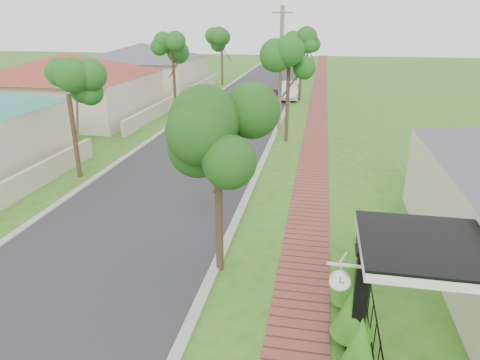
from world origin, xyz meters
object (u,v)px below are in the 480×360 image
Objects in this scene: parked_car_white at (288,91)px; utility_pole at (281,72)px; near_tree at (218,135)px; porch_post at (360,304)px; parked_car_red at (267,98)px; station_clock at (340,280)px.

utility_pole is at bearing -93.79° from parked_car_white.
porch_post is at bearing -33.69° from near_tree.
near_tree reaches higher than parked_car_red.
station_clock is (-0.49, -0.40, 0.83)m from porch_post.
station_clock reaches higher than parked_car_white.
porch_post is 1.05m from station_clock.
porch_post is 31.71m from parked_car_white.
station_clock is (3.16, -18.85, -1.95)m from utility_pole.
station_clock is at bearing -89.44° from parked_car_white.
parked_car_white is at bearing 76.15° from parked_car_red.
utility_pole reaches higher than parked_car_red.
porch_post is 0.54× the size of parked_car_white.
utility_pole is (0.50, -12.99, 3.14)m from parked_car_white.
near_tree is at bearing 138.31° from station_clock.
near_tree is (0.40, -28.94, 3.33)m from parked_car_white.
station_clock is at bearing -41.69° from near_tree.
parked_car_red is 28.07m from station_clock.
parked_car_red is 0.59× the size of utility_pole.
near_tree is 15.95m from utility_pole.
parked_car_white is at bearing 92.20° from utility_pole.
station_clock is at bearing -80.50° from utility_pole.
parked_car_red is 0.88× the size of near_tree.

